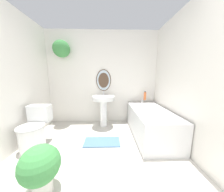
% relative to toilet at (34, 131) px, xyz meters
% --- Properties ---
extents(wall_back, '(2.95, 0.40, 2.40)m').
position_rel_toilet_xyz_m(wall_back, '(1.02, 1.16, 0.99)').
color(wall_back, silver).
rests_on(wall_back, ground_plane).
extents(wall_right, '(0.06, 2.88, 2.40)m').
position_rel_toilet_xyz_m(wall_right, '(2.60, -0.23, 0.89)').
color(wall_right, silver).
rests_on(wall_right, ground_plane).
extents(toilet, '(0.42, 0.59, 0.72)m').
position_rel_toilet_xyz_m(toilet, '(0.00, 0.00, 0.00)').
color(toilet, white).
rests_on(toilet, ground_plane).
extents(pedestal_sink, '(0.54, 0.54, 0.87)m').
position_rel_toilet_xyz_m(pedestal_sink, '(1.17, 0.84, 0.26)').
color(pedestal_sink, white).
rests_on(pedestal_sink, ground_plane).
extents(bathtub, '(0.72, 1.47, 0.64)m').
position_rel_toilet_xyz_m(bathtub, '(2.18, 0.36, -0.01)').
color(bathtub, silver).
rests_on(bathtub, ground_plane).
extents(shampoo_bottle, '(0.06, 0.06, 0.23)m').
position_rel_toilet_xyz_m(shampoo_bottle, '(2.25, 1.00, 0.44)').
color(shampoo_bottle, '#DB6633').
rests_on(shampoo_bottle, bathtub).
extents(potted_plant, '(0.40, 0.40, 0.54)m').
position_rel_toilet_xyz_m(potted_plant, '(0.59, -0.82, 0.01)').
color(potted_plant, silver).
rests_on(potted_plant, ground_plane).
extents(bath_mat, '(0.68, 0.34, 0.02)m').
position_rel_toilet_xyz_m(bath_mat, '(1.17, 0.10, -0.30)').
color(bath_mat, '#4C7093').
rests_on(bath_mat, ground_plane).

